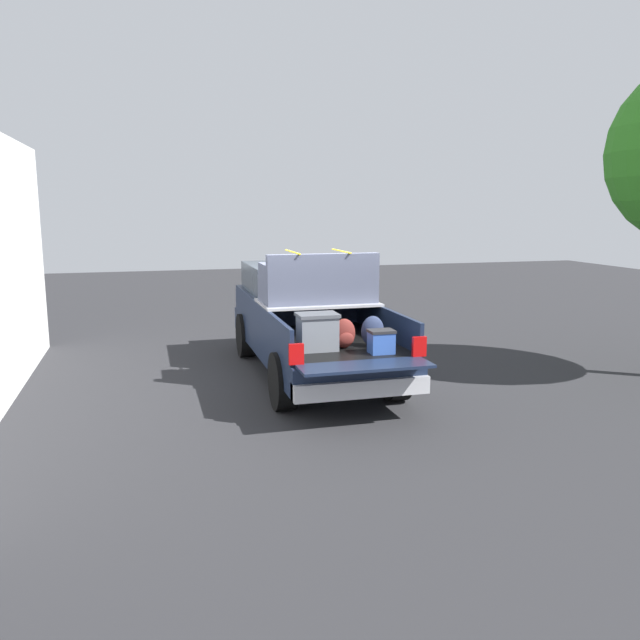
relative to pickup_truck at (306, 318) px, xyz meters
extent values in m
plane|color=#262628|center=(-0.36, 0.00, -0.97)|extent=(40.00, 40.00, 0.00)
cube|color=#162138|center=(-0.36, 0.00, -0.34)|extent=(5.50, 1.92, 0.44)
cube|color=black|center=(-1.56, 0.00, -0.10)|extent=(2.80, 1.80, 0.04)
cube|color=#162138|center=(-1.56, 0.93, 0.13)|extent=(2.80, 0.06, 0.50)
cube|color=#162138|center=(-1.56, -0.93, 0.13)|extent=(2.80, 0.06, 0.50)
cube|color=#162138|center=(-0.19, 0.00, 0.13)|extent=(0.06, 1.80, 0.50)
cube|color=#162138|center=(-3.24, 0.00, -0.10)|extent=(0.55, 1.80, 0.04)
cube|color=#B2B2B7|center=(-0.79, 0.00, 0.40)|extent=(1.25, 1.92, 0.04)
cube|color=#162138|center=(0.99, 0.00, 0.13)|extent=(2.30, 1.92, 0.50)
cube|color=#2D3842|center=(0.89, 0.00, 0.64)|extent=(1.94, 1.76, 0.52)
cube|color=#162138|center=(2.34, 0.00, 0.07)|extent=(0.40, 1.82, 0.38)
cube|color=#B2B2B7|center=(-3.08, 0.00, -0.45)|extent=(0.24, 1.92, 0.24)
cube|color=red|center=(-2.98, 0.88, 0.06)|extent=(0.06, 0.20, 0.28)
cube|color=red|center=(-2.98, -0.88, 0.06)|extent=(0.06, 0.20, 0.28)
cylinder|color=black|center=(1.39, 0.88, -0.54)|extent=(0.86, 0.30, 0.86)
cylinder|color=black|center=(1.39, -0.88, -0.54)|extent=(0.86, 0.30, 0.86)
cylinder|color=black|center=(-2.11, 0.88, -0.54)|extent=(0.86, 0.30, 0.86)
cylinder|color=black|center=(-2.11, -0.88, -0.54)|extent=(0.86, 0.30, 0.86)
cube|color=slate|center=(-2.22, 0.38, 0.16)|extent=(0.40, 0.55, 0.49)
cube|color=#505359|center=(-2.22, 0.38, 0.43)|extent=(0.44, 0.59, 0.05)
ellipsoid|color=maroon|center=(-2.18, -0.03, 0.13)|extent=(0.20, 0.35, 0.44)
ellipsoid|color=maroon|center=(-2.29, -0.03, 0.07)|extent=(0.09, 0.24, 0.19)
ellipsoid|color=#283351|center=(-2.17, -0.48, 0.14)|extent=(0.20, 0.35, 0.46)
ellipsoid|color=#283351|center=(-2.28, -0.48, 0.08)|extent=(0.09, 0.25, 0.20)
cube|color=#3359B2|center=(-2.66, -0.44, 0.07)|extent=(0.26, 0.34, 0.30)
cube|color=#262628|center=(-2.66, -0.44, 0.24)|extent=(0.28, 0.36, 0.04)
cube|color=#4C5166|center=(-0.79, 0.00, 0.63)|extent=(0.94, 1.85, 0.42)
cube|color=#4C5166|center=(-1.17, 0.00, 1.04)|extent=(0.16, 1.85, 0.40)
cube|color=#4C5166|center=(-0.74, 0.82, 0.95)|extent=(0.70, 0.20, 0.22)
cube|color=#4C5166|center=(-0.74, -0.82, 0.95)|extent=(0.70, 0.20, 0.22)
cube|color=yellow|center=(-0.79, 0.41, 1.25)|extent=(1.04, 0.03, 0.02)
cube|color=yellow|center=(-0.79, -0.42, 1.25)|extent=(1.04, 0.03, 0.02)
camera|label=1|loc=(-10.99, 2.75, 1.98)|focal=35.87mm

